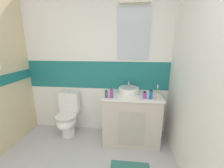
# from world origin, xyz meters

# --- Properties ---
(wall_back_tiled) EXTENTS (3.20, 0.20, 2.50)m
(wall_back_tiled) POSITION_xyz_m (0.01, 2.45, 1.26)
(wall_back_tiled) COLOR white
(wall_back_tiled) RESTS_ON ground_plane
(wall_right_plain) EXTENTS (0.10, 3.48, 2.50)m
(wall_right_plain) POSITION_xyz_m (1.35, 1.20, 1.25)
(wall_right_plain) COLOR white
(wall_right_plain) RESTS_ON ground_plane
(vanity_cabinet) EXTENTS (0.94, 0.58, 0.85)m
(vanity_cabinet) POSITION_xyz_m (0.65, 2.12, 0.43)
(vanity_cabinet) COLOR beige
(vanity_cabinet) RESTS_ON ground_plane
(sink_basin) EXTENTS (0.34, 0.38, 0.17)m
(sink_basin) POSITION_xyz_m (0.60, 2.17, 0.91)
(sink_basin) COLOR white
(sink_basin) RESTS_ON vanity_cabinet
(toilet) EXTENTS (0.37, 0.50, 0.80)m
(toilet) POSITION_xyz_m (-0.51, 2.16, 0.37)
(toilet) COLOR white
(toilet) RESTS_ON ground_plane
(toothbrush_cup) EXTENTS (0.07, 0.07, 0.22)m
(toothbrush_cup) POSITION_xyz_m (1.02, 1.93, 0.91)
(toothbrush_cup) COLOR #B2ADA3
(toothbrush_cup) RESTS_ON vanity_cabinet
(soap_dispenser) EXTENTS (0.05, 0.05, 0.18)m
(soap_dispenser) POSITION_xyz_m (0.33, 1.92, 0.92)
(soap_dispenser) COLOR #993F99
(soap_dispenser) RESTS_ON vanity_cabinet
(perfume_flask_small) EXTENTS (0.05, 0.03, 0.12)m
(perfume_flask_small) POSITION_xyz_m (0.25, 1.92, 0.90)
(perfume_flask_small) COLOR #4C4C51
(perfume_flask_small) RESTS_ON vanity_cabinet
(deodorant_spray_can) EXTENTS (0.05, 0.05, 0.14)m
(deodorant_spray_can) POSITION_xyz_m (0.92, 1.94, 0.92)
(deodorant_spray_can) COLOR #2659B2
(deodorant_spray_can) RESTS_ON vanity_cabinet
(lotion_bottle_short) EXTENTS (0.05, 0.05, 0.11)m
(lotion_bottle_short) POSITION_xyz_m (0.83, 1.95, 0.90)
(lotion_bottle_short) COLOR #993F99
(lotion_bottle_short) RESTS_ON vanity_cabinet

